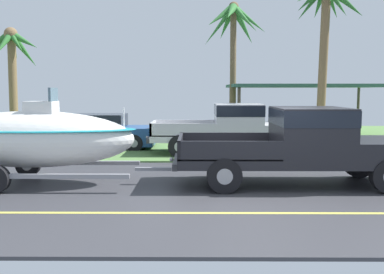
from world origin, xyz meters
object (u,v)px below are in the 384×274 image
object	(u,v)px
parked_pickup_background	(237,126)
boat_on_trailer	(31,139)
palm_tree_near_right	(234,32)
palm_tree_mid	(325,17)
palm_tree_near_left	(12,56)
pickup_truck_towing	(308,142)
parked_sedan_far	(98,132)
carport_awning	(305,87)

from	to	relation	value
parked_pickup_background	boat_on_trailer	bearing A→B (deg)	-137.20
parked_pickup_background	palm_tree_near_right	distance (m)	5.92
boat_on_trailer	palm_tree_mid	xyz separation A→B (m)	(8.94, 6.34, 3.93)
boat_on_trailer	parked_pickup_background	world-z (taller)	boat_on_trailer
parked_pickup_background	palm_tree_near_right	size ratio (longest dim) A/B	0.91
boat_on_trailer	palm_tree_near_right	world-z (taller)	palm_tree_near_right
boat_on_trailer	palm_tree_near_left	xyz separation A→B (m)	(-4.97, 11.01, 2.86)
pickup_truck_towing	palm_tree_near_left	world-z (taller)	palm_tree_near_left
pickup_truck_towing	parked_pickup_background	bearing A→B (deg)	103.83
palm_tree_near_left	boat_on_trailer	bearing A→B (deg)	-65.69
parked_sedan_far	palm_tree_near_left	world-z (taller)	palm_tree_near_left
parked_sedan_far	palm_tree_mid	distance (m)	9.81
parked_sedan_far	palm_tree_near_left	distance (m)	7.56
pickup_truck_towing	parked_sedan_far	distance (m)	9.33
parked_pickup_background	pickup_truck_towing	bearing A→B (deg)	-76.17
pickup_truck_towing	palm_tree_near_right	size ratio (longest dim) A/B	0.93
boat_on_trailer	carport_awning	xyz separation A→B (m)	(9.27, 10.38, 1.34)
boat_on_trailer	parked_pickup_background	bearing A→B (deg)	42.80
pickup_truck_towing	palm_tree_near_right	distance (m)	10.36
carport_awning	palm_tree_near_right	xyz separation A→B (m)	(-3.51, -0.84, 2.48)
parked_sedan_far	palm_tree_near_left	bearing A→B (deg)	139.15
palm_tree_near_right	palm_tree_mid	size ratio (longest dim) A/B	0.96
palm_tree_near_right	palm_tree_mid	world-z (taller)	palm_tree_mid
boat_on_trailer	palm_tree_near_left	distance (m)	12.42
boat_on_trailer	palm_tree_near_left	bearing A→B (deg)	114.31
palm_tree_mid	pickup_truck_towing	bearing A→B (deg)	-108.71
palm_tree_mid	palm_tree_near_left	bearing A→B (deg)	161.43
boat_on_trailer	parked_sedan_far	bearing A→B (deg)	88.52
parked_sedan_far	carport_awning	size ratio (longest dim) A/B	0.61
parked_sedan_far	palm_tree_mid	size ratio (longest dim) A/B	0.67
parked_sedan_far	palm_tree_mid	xyz separation A→B (m)	(8.77, -0.23, 4.39)
parked_sedan_far	palm_tree_near_right	distance (m)	7.64
pickup_truck_towing	carport_awning	distance (m)	10.77
palm_tree_near_right	palm_tree_mid	distance (m)	4.52
palm_tree_mid	palm_tree_near_right	bearing A→B (deg)	134.81
boat_on_trailer	palm_tree_near_right	xyz separation A→B (m)	(5.75, 9.54, 3.82)
boat_on_trailer	carport_awning	world-z (taller)	carport_awning
palm_tree_near_right	parked_sedan_far	bearing A→B (deg)	-151.94
pickup_truck_towing	parked_sedan_far	bearing A→B (deg)	135.25
boat_on_trailer	carport_awning	size ratio (longest dim) A/B	0.86
parked_pickup_background	parked_sedan_far	xyz separation A→B (m)	(-5.36, 1.44, -0.35)
palm_tree_near_left	palm_tree_mid	world-z (taller)	palm_tree_mid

